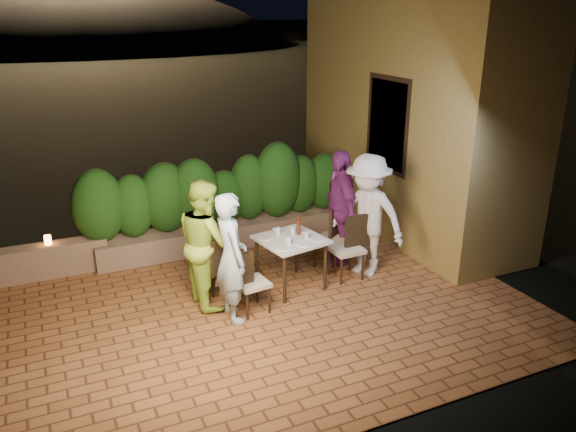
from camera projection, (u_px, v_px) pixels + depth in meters
ground at (265, 312)px, 7.47m from camera, size 400.00×400.00×0.00m
terrace_floor at (252, 299)px, 7.91m from camera, size 7.00×6.00×0.15m
building_wall at (412, 87)px, 9.70m from camera, size 1.60×5.00×5.00m
window_pane at (389, 124)px, 9.14m from camera, size 0.08×1.00×1.40m
window_frame at (388, 124)px, 9.14m from camera, size 0.06×1.15×1.55m
planter at (224, 235)px, 9.43m from camera, size 4.20×0.55×0.40m
hedge at (223, 192)px, 9.17m from camera, size 4.00×0.70×1.10m
parapet at (30, 263)px, 8.25m from camera, size 2.20×0.30×0.50m
hill at (74, 85)px, 60.88m from camera, size 52.00×40.00×22.00m
dining_table at (291, 263)px, 7.98m from camera, size 0.98×0.98×0.75m
plate_nw at (284, 248)px, 7.51m from camera, size 0.20×0.20×0.01m
plate_sw at (265, 238)px, 7.86m from camera, size 0.21×0.21×0.01m
plate_ne at (317, 239)px, 7.81m from camera, size 0.20×0.20×0.01m
plate_se at (300, 230)px, 8.13m from camera, size 0.23×0.23×0.01m
plate_centre at (291, 238)px, 7.85m from camera, size 0.22×0.22×0.01m
plate_front at (305, 244)px, 7.65m from camera, size 0.25×0.25×0.01m
glass_nw at (289, 240)px, 7.63m from camera, size 0.07×0.07×0.12m
glass_sw at (278, 231)px, 7.95m from camera, size 0.07×0.07×0.11m
glass_ne at (307, 235)px, 7.83m from camera, size 0.06×0.06×0.10m
glass_se at (293, 230)px, 7.98m from camera, size 0.07×0.07×0.12m
beer_bottle at (299, 225)px, 7.92m from camera, size 0.06×0.06×0.30m
bowl at (278, 231)px, 8.07m from camera, size 0.16×0.16×0.04m
chair_left_front at (252, 282)px, 7.30m from camera, size 0.45×0.45×0.86m
chair_left_back at (231, 265)px, 7.70m from camera, size 0.60×0.60×0.94m
chair_right_front at (346, 248)px, 8.21m from camera, size 0.46×0.46×0.96m
chair_right_back at (330, 239)px, 8.59m from camera, size 0.60×0.60×0.92m
diner_blue at (231, 258)px, 7.00m from camera, size 0.42×0.63×1.70m
diner_green at (206, 243)px, 7.40m from camera, size 0.71×0.88×1.74m
diner_white at (367, 216)px, 8.22m from camera, size 1.19×1.37×1.84m
diner_purple at (340, 208)px, 8.61m from camera, size 0.61×1.11×1.80m
parapet_lamp at (48, 240)px, 8.26m from camera, size 0.10×0.10×0.14m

